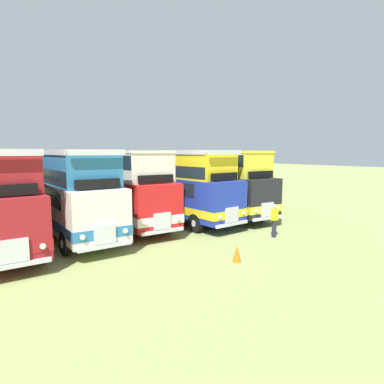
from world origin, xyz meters
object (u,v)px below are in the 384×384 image
Objects in this scene: bus_eighth_in_row at (172,183)px; bus_ninth_in_row at (208,179)px; cone_mid_row at (237,254)px; bus_seventh_in_row at (123,185)px; bus_sixth_in_row at (65,190)px; marshal_person at (274,220)px.

bus_eighth_in_row reaches higher than bus_ninth_in_row.
bus_eighth_in_row is at bearing 73.83° from cone_mid_row.
bus_eighth_in_row is 3.39m from bus_ninth_in_row.
bus_ninth_in_row is 11.11m from cone_mid_row.
bus_seventh_in_row is at bearing -179.26° from bus_ninth_in_row.
bus_eighth_in_row is (3.35, -0.24, -0.11)m from bus_seventh_in_row.
cone_mid_row is at bearing -85.02° from bus_seventh_in_row.
bus_sixth_in_row is at bearing 114.67° from cone_mid_row.
bus_ninth_in_row is at bearing 5.62° from bus_eighth_in_row.
bus_ninth_in_row is 7.80m from marshal_person.
bus_sixth_in_row is 16.33× the size of cone_mid_row.
bus_seventh_in_row is at bearing 175.82° from bus_eighth_in_row.
bus_eighth_in_row is at bearing 103.66° from marshal_person.
marshal_person is at bearing 21.53° from cone_mid_row.
marshal_person is (5.08, -7.37, -1.58)m from bus_seventh_in_row.
bus_ninth_in_row reaches higher than cone_mid_row.
bus_ninth_in_row is (6.71, 0.09, 0.01)m from bus_seventh_in_row.
bus_sixth_in_row is 1.15× the size of bus_seventh_in_row.
marshal_person is (1.73, -7.13, -1.47)m from bus_eighth_in_row.
cone_mid_row is (4.15, -9.03, -2.02)m from bus_sixth_in_row.
bus_seventh_in_row is 5.69× the size of marshal_person.
bus_eighth_in_row is (6.71, -0.22, -0.00)m from bus_sixth_in_row.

